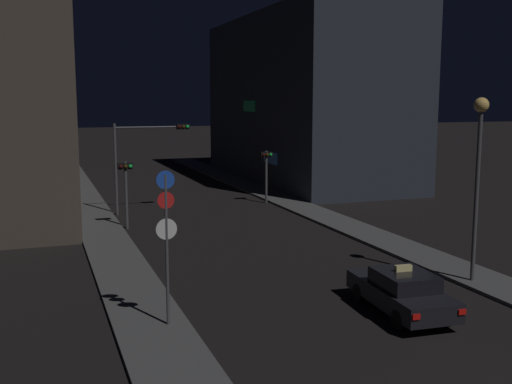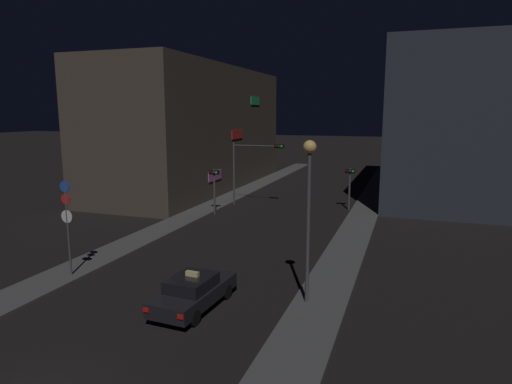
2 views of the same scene
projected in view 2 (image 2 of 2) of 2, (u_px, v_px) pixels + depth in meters
sidewalk_left at (224, 200)px, 40.96m from camera, size 2.26×62.07×0.14m
sidewalk_right at (366, 210)px, 36.87m from camera, size 2.26×62.07×0.14m
building_facade_left at (194, 129)px, 47.48m from camera, size 9.77×28.27×12.61m
building_facade_right at (442, 124)px, 43.46m from camera, size 9.68×24.40×13.76m
taxi at (193, 292)px, 18.36m from camera, size 2.09×4.56×1.62m
traffic_light_overhead at (252, 160)px, 38.34m from camera, size 4.58×0.42×5.47m
traffic_light_left_kerb at (214, 182)px, 35.25m from camera, size 0.80×0.42×3.62m
traffic_light_right_kerb at (350, 180)px, 36.83m from camera, size 0.80×0.42×3.51m
sign_pole_left at (67, 219)px, 21.49m from camera, size 0.63×0.10×4.66m
street_lamp_near_block at (309, 189)px, 17.98m from camera, size 0.54×0.54×6.78m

